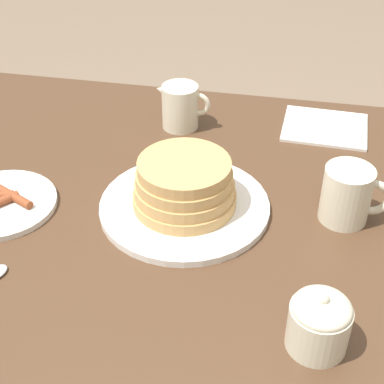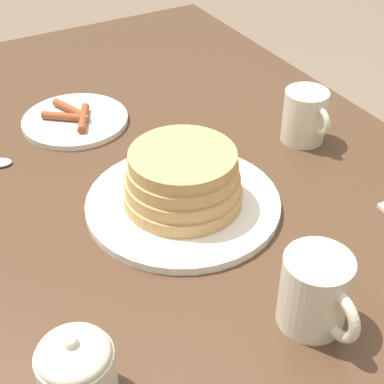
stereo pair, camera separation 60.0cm
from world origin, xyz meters
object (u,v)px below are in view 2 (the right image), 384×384
object	(u,v)px
side_plate_bacon	(75,120)
coffee_mug	(316,292)
pancake_plate	(183,186)
creamer_pitcher	(304,114)
sugar_bowl	(76,369)

from	to	relation	value
side_plate_bacon	coffee_mug	size ratio (longest dim) A/B	1.67
pancake_plate	coffee_mug	xyz separation A→B (m)	(0.25, 0.03, 0.01)
side_plate_bacon	coffee_mug	bearing A→B (deg)	8.15
creamer_pitcher	pancake_plate	bearing A→B (deg)	-76.38
side_plate_bacon	pancake_plate	bearing A→B (deg)	9.86
coffee_mug	side_plate_bacon	bearing A→B (deg)	-171.85
side_plate_bacon	coffee_mug	world-z (taller)	coffee_mug
pancake_plate	sugar_bowl	xyz separation A→B (m)	(0.22, -0.24, 0.01)
side_plate_bacon	sugar_bowl	size ratio (longest dim) A/B	2.06
pancake_plate	coffee_mug	size ratio (longest dim) A/B	2.53
coffee_mug	creamer_pitcher	xyz separation A→B (m)	(-0.32, 0.23, -0.00)
pancake_plate	creamer_pitcher	distance (m)	0.27
creamer_pitcher	sugar_bowl	xyz separation A→B (m)	(0.28, -0.49, -0.00)
side_plate_bacon	creamer_pitcher	bearing A→B (deg)	53.07
pancake_plate	sugar_bowl	distance (m)	0.32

